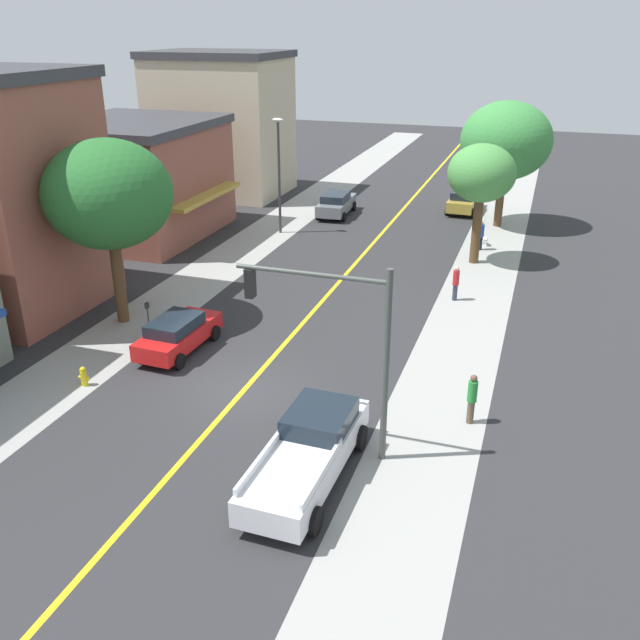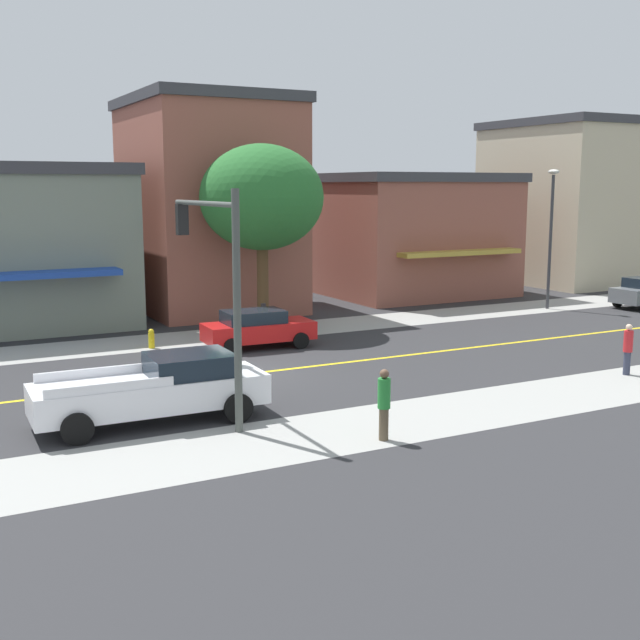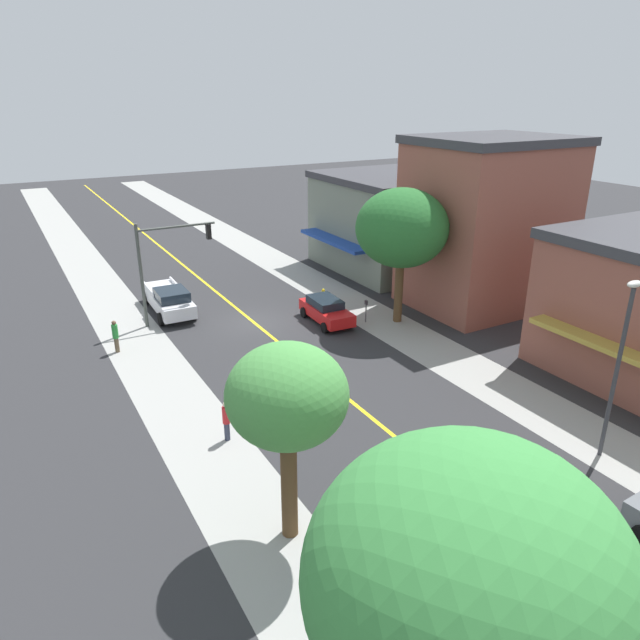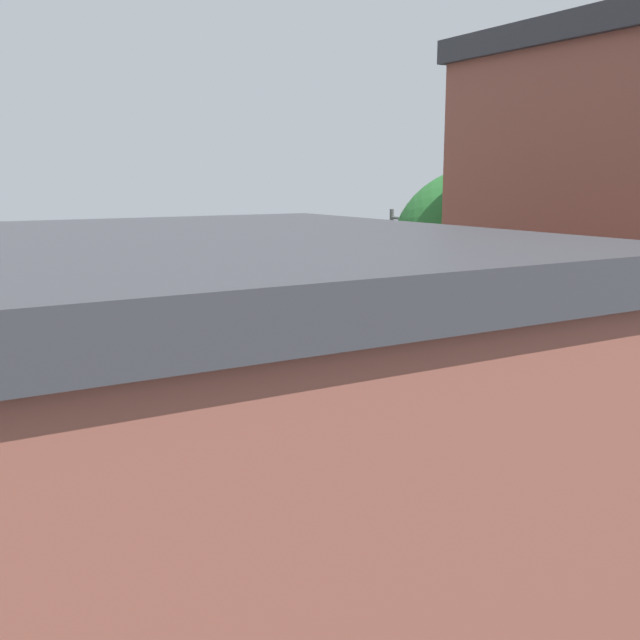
# 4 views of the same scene
# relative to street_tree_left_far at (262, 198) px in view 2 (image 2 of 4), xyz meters

# --- Properties ---
(ground_plane) EXTENTS (140.00, 140.00, 0.00)m
(ground_plane) POSITION_rel_street_tree_left_far_xyz_m (7.73, -4.04, -5.72)
(ground_plane) COLOR #2D2D30
(sidewalk_left) EXTENTS (3.46, 126.00, 0.01)m
(sidewalk_left) POSITION_rel_street_tree_left_far_xyz_m (0.81, -4.04, -5.72)
(sidewalk_left) COLOR #9E9E99
(sidewalk_left) RESTS_ON ground
(sidewalk_right) EXTENTS (3.46, 126.00, 0.01)m
(sidewalk_right) POSITION_rel_street_tree_left_far_xyz_m (14.66, -4.04, -5.72)
(sidewalk_right) COLOR #9E9E99
(sidewalk_right) RESTS_ON ground
(road_centerline_stripe) EXTENTS (0.20, 126.00, 0.00)m
(road_centerline_stripe) POSITION_rel_street_tree_left_far_xyz_m (7.73, -4.04, -5.72)
(road_centerline_stripe) COLOR yellow
(road_centerline_stripe) RESTS_ON ground
(pale_office_building) EXTENTS (10.86, 10.75, 7.21)m
(pale_office_building) POSITION_rel_street_tree_left_far_xyz_m (-6.66, -9.92, -2.11)
(pale_office_building) COLOR gray
(pale_office_building) RESTS_ON ground
(brick_apartment_block) EXTENTS (9.29, 7.51, 10.60)m
(brick_apartment_block) POSITION_rel_street_tree_left_far_xyz_m (-6.68, -0.02, -0.41)
(brick_apartment_block) COLOR #935142
(brick_apartment_block) RESTS_ON ground
(tan_rowhouse) EXTENTS (9.66, 10.14, 6.94)m
(tan_rowhouse) POSITION_rel_street_tree_left_far_xyz_m (-6.67, 12.31, -2.24)
(tan_rowhouse) COLOR #935142
(tan_rowhouse) RESTS_ON ground
(corner_shop_building) EXTENTS (9.73, 7.48, 10.36)m
(corner_shop_building) POSITION_rel_street_tree_left_far_xyz_m (-6.68, 24.28, -0.53)
(corner_shop_building) COLOR beige
(corner_shop_building) RESTS_ON ground
(street_tree_left_far) EXTENTS (5.37, 5.37, 8.03)m
(street_tree_left_far) POSITION_rel_street_tree_left_far_xyz_m (0.00, 0.00, 0.00)
(street_tree_left_far) COLOR brown
(street_tree_left_far) RESTS_ON ground
(fire_hydrant) EXTENTS (0.44, 0.24, 0.76)m
(fire_hydrant) POSITION_rel_street_tree_left_far_xyz_m (2.00, -5.62, -5.35)
(fire_hydrant) COLOR yellow
(fire_hydrant) RESTS_ON ground
(parking_meter) EXTENTS (0.12, 0.18, 1.40)m
(parking_meter) POSITION_rel_street_tree_left_far_xyz_m (1.79, -0.77, -4.80)
(parking_meter) COLOR #4C4C51
(parking_meter) RESTS_ON ground
(traffic_light_mast) EXTENTS (4.70, 0.32, 6.17)m
(traffic_light_mast) POSITION_rel_street_tree_left_far_xyz_m (12.10, -6.62, -1.59)
(traffic_light_mast) COLOR #474C47
(traffic_light_mast) RESTS_ON ground
(street_lamp) EXTENTS (0.70, 0.36, 7.05)m
(street_lamp) POSITION_rel_street_tree_left_far_xyz_m (1.57, 15.24, -1.42)
(street_lamp) COLOR #38383D
(street_lamp) RESTS_ON ground
(red_sedan_left_curb) EXTENTS (2.07, 4.33, 1.49)m
(red_sedan_left_curb) POSITION_rel_street_tree_left_far_xyz_m (3.89, -1.94, -4.94)
(red_sedan_left_curb) COLOR red
(red_sedan_left_curb) RESTS_ON ground
(white_pickup_truck) EXTENTS (2.37, 6.17, 1.78)m
(white_pickup_truck) POSITION_rel_street_tree_left_far_xyz_m (11.70, -8.21, -4.82)
(white_pickup_truck) COLOR silver
(white_pickup_truck) RESTS_ON ground
(pedestrian_green_shirt) EXTENTS (0.32, 0.32, 1.81)m
(pedestrian_green_shirt) POSITION_rel_street_tree_left_far_xyz_m (15.83, -3.71, -4.75)
(pedestrian_green_shirt) COLOR brown
(pedestrian_green_shirt) RESTS_ON ground
(pedestrian_red_shirt) EXTENTS (0.30, 0.30, 1.72)m
(pedestrian_red_shirt) POSITION_rel_street_tree_left_far_xyz_m (13.74, 7.19, -4.80)
(pedestrian_red_shirt) COLOR #33384C
(pedestrian_red_shirt) RESTS_ON ground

